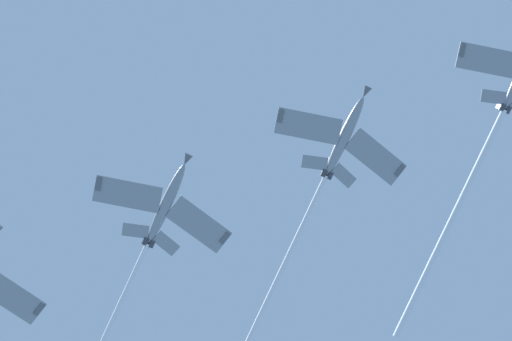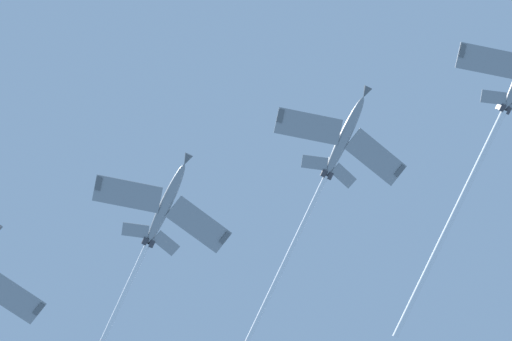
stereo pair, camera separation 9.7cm
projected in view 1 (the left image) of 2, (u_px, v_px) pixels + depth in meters
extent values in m
cube|color=gray|center=(489.00, 61.00, 107.36)|extent=(4.22, 9.26, 1.28)
cube|color=#595E60|center=(462.00, 50.00, 106.76)|extent=(1.80, 0.84, 0.66)
cube|color=gray|center=(494.00, 97.00, 108.42)|extent=(1.81, 3.62, 0.70)
cube|color=#595E60|center=(503.00, 101.00, 110.19)|extent=(3.02, 1.18, 3.39)
cylinder|color=#38383D|center=(508.00, 110.00, 108.90)|extent=(1.39, 1.14, 1.06)
cylinder|color=#38383D|center=(502.00, 107.00, 108.73)|extent=(1.39, 1.14, 1.06)
cylinder|color=white|center=(449.00, 225.00, 110.57)|extent=(33.09, 11.96, 11.71)
ellipsoid|color=gray|center=(345.00, 136.00, 106.60)|extent=(11.73, 5.43, 4.83)
cone|color=#595E60|center=(366.00, 92.00, 105.91)|extent=(2.17, 1.75, 1.62)
ellipsoid|color=black|center=(350.00, 122.00, 106.97)|extent=(3.11, 1.91, 1.68)
cube|color=gray|center=(376.00, 157.00, 107.57)|extent=(7.86, 9.44, 1.25)
cube|color=#595E60|center=(400.00, 170.00, 108.49)|extent=(1.85, 1.55, 0.64)
cube|color=gray|center=(308.00, 126.00, 105.59)|extent=(4.31, 9.28, 1.25)
cube|color=#595E60|center=(281.00, 116.00, 104.97)|extent=(1.81, 0.86, 0.64)
cube|color=gray|center=(344.00, 176.00, 107.53)|extent=(3.59, 3.94, 0.68)
cube|color=gray|center=(315.00, 163.00, 106.68)|extent=(1.85, 3.64, 0.68)
cube|color=#595E60|center=(328.00, 166.00, 108.45)|extent=(3.00, 1.20, 3.38)
cylinder|color=#38383D|center=(330.00, 176.00, 107.17)|extent=(1.39, 1.15, 1.06)
cylinder|color=#38383D|center=(324.00, 173.00, 107.00)|extent=(1.39, 1.15, 1.06)
cylinder|color=white|center=(270.00, 295.00, 109.02)|extent=(34.23, 12.56, 11.69)
ellipsoid|color=gray|center=(166.00, 204.00, 105.19)|extent=(11.67, 5.52, 5.04)
cone|color=#595E60|center=(187.00, 160.00, 104.64)|extent=(2.19, 1.77, 1.64)
ellipsoid|color=black|center=(172.00, 190.00, 105.60)|extent=(3.11, 1.94, 1.73)
cube|color=gray|center=(199.00, 225.00, 106.17)|extent=(7.90, 9.41, 1.31)
cube|color=#595E60|center=(225.00, 238.00, 107.09)|extent=(1.84, 1.55, 0.68)
cube|color=gray|center=(128.00, 194.00, 104.14)|extent=(4.38, 9.31, 1.31)
cube|color=#595E60|center=(98.00, 184.00, 103.50)|extent=(1.81, 0.87, 0.68)
cube|color=gray|center=(166.00, 243.00, 106.03)|extent=(3.60, 3.92, 0.71)
cube|color=gray|center=(136.00, 231.00, 105.16)|extent=(1.87, 3.65, 0.71)
cube|color=#595E60|center=(151.00, 233.00, 106.95)|extent=(3.03, 1.24, 3.41)
cylinder|color=#38383D|center=(152.00, 244.00, 105.65)|extent=(1.40, 1.16, 1.07)
cylinder|color=#38383D|center=(146.00, 241.00, 105.48)|extent=(1.40, 1.16, 1.07)
cube|color=gray|center=(11.00, 296.00, 104.28)|extent=(7.96, 9.39, 1.30)
cube|color=#595E60|center=(39.00, 309.00, 105.22)|extent=(1.84, 1.57, 0.67)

